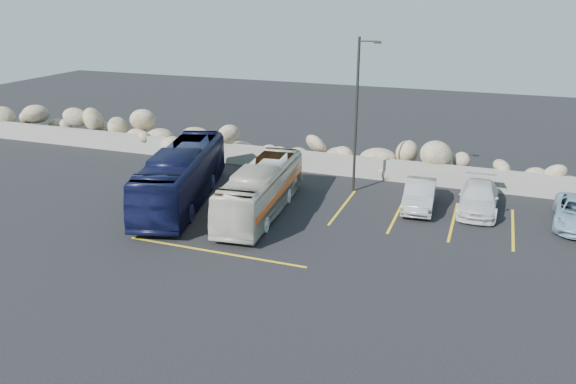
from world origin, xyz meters
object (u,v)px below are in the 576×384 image
(car_b, at_px, (420,195))
(car_c, at_px, (478,198))
(lamppost, at_px, (357,112))
(vintage_bus, at_px, (261,190))
(tour_coach, at_px, (182,176))

(car_b, height_order, car_c, car_b)
(lamppost, xyz_separation_m, car_b, (3.58, -1.27, -3.62))
(vintage_bus, relative_size, car_c, 1.89)
(lamppost, bearing_deg, car_b, -19.52)
(vintage_bus, xyz_separation_m, tour_coach, (-4.30, -0.00, 0.21))
(vintage_bus, distance_m, tour_coach, 4.30)
(vintage_bus, bearing_deg, tour_coach, 174.71)
(lamppost, relative_size, vintage_bus, 0.95)
(car_c, bearing_deg, vintage_bus, -158.05)
(vintage_bus, relative_size, tour_coach, 0.85)
(lamppost, bearing_deg, tour_coach, -149.22)
(lamppost, height_order, vintage_bus, lamppost)
(vintage_bus, height_order, car_b, vintage_bus)
(lamppost, relative_size, tour_coach, 0.80)
(lamppost, height_order, tour_coach, lamppost)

